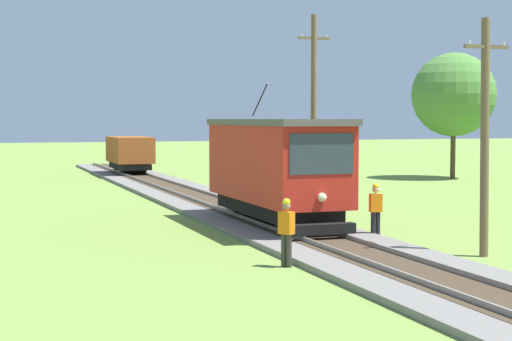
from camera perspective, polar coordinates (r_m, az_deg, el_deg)
red_tram at (r=28.59m, az=1.36°, el=0.34°), size 2.60×8.54×4.79m
freight_car at (r=55.48m, az=-8.77°, el=1.22°), size 2.40×5.20×2.31m
utility_pole_near_tram at (r=23.51m, az=15.63°, el=2.43°), size 1.40×0.34×6.60m
utility_pole_mid at (r=34.05m, az=4.03°, el=4.16°), size 1.40×0.27×8.12m
track_worker at (r=21.18m, az=2.13°, el=-4.10°), size 0.40×0.45×1.78m
second_worker at (r=26.45m, az=8.32°, el=-2.59°), size 0.41×0.30×1.78m
tree_left_near at (r=54.20m, az=13.59°, el=5.14°), size 5.38×5.38×8.07m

